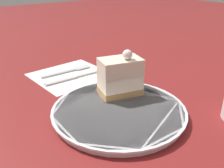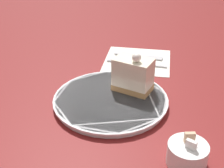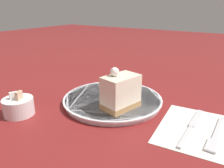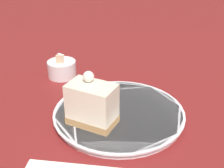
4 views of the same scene
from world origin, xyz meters
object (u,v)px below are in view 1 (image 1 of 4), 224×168
at_px(plate, 118,110).
at_px(cake_slice, 120,76).
at_px(fork, 70,70).
at_px(knife, 70,78).

distance_m(plate, cake_slice, 0.08).
height_order(cake_slice, fork, cake_slice).
relative_size(plate, cake_slice, 2.61).
bearing_deg(knife, cake_slice, 13.20).
distance_m(plate, knife, 0.23).
bearing_deg(cake_slice, fork, -162.90).
height_order(fork, knife, same).
height_order(plate, knife, plate).
bearing_deg(cake_slice, plate, -27.75).
relative_size(plate, fork, 1.81).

